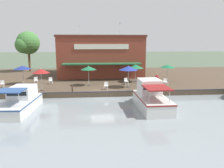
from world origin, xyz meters
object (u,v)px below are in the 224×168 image
at_px(motorboat_second_along, 22,101).
at_px(mooring_post, 72,88).
at_px(person_mid_patio, 157,79).
at_px(motorboat_far_downstream, 150,97).
at_px(cafe_chair_facing_river, 2,83).
at_px(tree_behind_restaurant, 27,44).
at_px(cafe_chair_mid_patio, 126,81).
at_px(patio_umbrella_far_corner, 41,71).
at_px(cafe_chair_back_row_seat, 36,80).
at_px(cafe_chair_under_first_umbrella, 51,80).
at_px(patio_umbrella_mid_patio_left, 128,68).
at_px(patio_umbrella_near_quay_edge, 89,68).
at_px(cafe_chair_beside_entrance, 106,85).
at_px(patio_umbrella_mid_patio_right, 22,67).
at_px(waterfront_restaurant, 100,55).
at_px(patio_umbrella_back_row, 168,66).
at_px(patio_umbrella_by_entrance, 136,66).
at_px(cafe_chair_far_corner_seat, 165,82).

relative_size(motorboat_second_along, mooring_post, 7.81).
relative_size(person_mid_patio, motorboat_far_downstream, 0.27).
xyz_separation_m(cafe_chair_facing_river, tree_behind_restaurant, (-14.32, -0.89, 4.53)).
bearing_deg(cafe_chair_mid_patio, patio_umbrella_far_corner, -75.56).
distance_m(patio_umbrella_far_corner, cafe_chair_back_row_seat, 4.88).
relative_size(cafe_chair_back_row_seat, mooring_post, 1.00).
bearing_deg(mooring_post, tree_behind_restaurant, -151.98).
xyz_separation_m(patio_umbrella_far_corner, cafe_chair_under_first_umbrella, (-3.79, 0.28, -1.70)).
xyz_separation_m(cafe_chair_under_first_umbrella, cafe_chair_mid_patio, (1.26, 9.53, 0.00)).
bearing_deg(patio_umbrella_mid_patio_left, person_mid_patio, 72.07).
height_order(patio_umbrella_mid_patio_left, motorboat_far_downstream, patio_umbrella_mid_patio_left).
relative_size(patio_umbrella_near_quay_edge, cafe_chair_beside_entrance, 2.86).
bearing_deg(cafe_chair_beside_entrance, person_mid_patio, 89.13).
relative_size(patio_umbrella_near_quay_edge, mooring_post, 2.86).
bearing_deg(motorboat_far_downstream, patio_umbrella_mid_patio_right, -124.06).
relative_size(waterfront_restaurant, person_mid_patio, 7.50).
bearing_deg(motorboat_second_along, motorboat_far_downstream, 88.47).
height_order(motorboat_second_along, mooring_post, motorboat_second_along).
xyz_separation_m(cafe_chair_under_first_umbrella, cafe_chair_facing_river, (1.66, -5.32, 0.00)).
height_order(patio_umbrella_mid_patio_left, cafe_chair_back_row_seat, patio_umbrella_mid_patio_left).
distance_m(patio_umbrella_mid_patio_left, cafe_chair_facing_river, 15.01).
bearing_deg(cafe_chair_mid_patio, patio_umbrella_back_row, 103.34).
bearing_deg(patio_umbrella_mid_patio_right, patio_umbrella_by_entrance, 90.51).
height_order(patio_umbrella_far_corner, patio_umbrella_by_entrance, patio_umbrella_far_corner).
bearing_deg(patio_umbrella_by_entrance, motorboat_far_downstream, -3.29).
bearing_deg(cafe_chair_facing_river, patio_umbrella_mid_patio_right, 135.85).
xyz_separation_m(cafe_chair_mid_patio, motorboat_far_downstream, (7.90, 0.97, -0.13)).
bearing_deg(patio_umbrella_far_corner, cafe_chair_facing_river, -112.86).
height_order(patio_umbrella_far_corner, tree_behind_restaurant, tree_behind_restaurant).
bearing_deg(patio_umbrella_near_quay_edge, mooring_post, -25.06).
distance_m(cafe_chair_beside_entrance, motorboat_second_along, 9.20).
relative_size(patio_umbrella_by_entrance, cafe_chair_under_first_umbrella, 2.82).
distance_m(motorboat_second_along, mooring_post, 5.62).
bearing_deg(patio_umbrella_by_entrance, patio_umbrella_mid_patio_right, -89.49).
relative_size(patio_umbrella_mid_patio_left, cafe_chair_facing_river, 3.03).
xyz_separation_m(patio_umbrella_mid_patio_left, patio_umbrella_far_corner, (0.86, -9.80, -0.12)).
xyz_separation_m(patio_umbrella_by_entrance, cafe_chair_far_corner_seat, (2.60, 3.26, -1.63)).
bearing_deg(patio_umbrella_back_row, mooring_post, -67.26).
bearing_deg(cafe_chair_far_corner_seat, cafe_chair_beside_entrance, -77.50).
bearing_deg(motorboat_far_downstream, patio_umbrella_mid_patio_left, -171.08).
relative_size(patio_umbrella_mid_patio_left, motorboat_far_downstream, 0.40).
bearing_deg(motorboat_second_along, patio_umbrella_far_corner, 173.13).
bearing_deg(cafe_chair_back_row_seat, patio_umbrella_near_quay_edge, 74.96).
height_order(waterfront_restaurant, patio_umbrella_far_corner, waterfront_restaurant).
relative_size(waterfront_restaurant, patio_umbrella_by_entrance, 5.45).
bearing_deg(cafe_chair_mid_patio, patio_umbrella_mid_patio_left, -0.39).
xyz_separation_m(patio_umbrella_by_entrance, person_mid_patio, (4.34, 1.61, -1.01)).
height_order(cafe_chair_mid_patio, cafe_chair_far_corner_seat, same).
bearing_deg(patio_umbrella_mid_patio_left, cafe_chair_mid_patio, 179.61).
distance_m(cafe_chair_facing_river, motorboat_second_along, 8.46).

